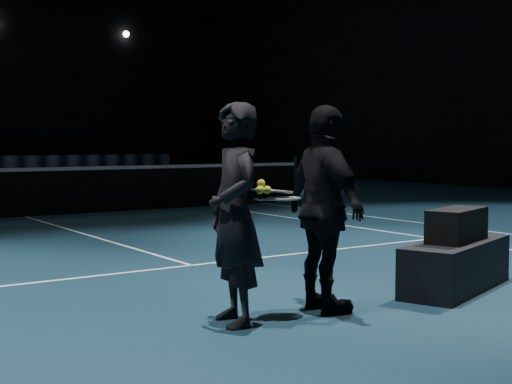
{
  "coord_description": "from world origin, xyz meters",
  "views": [
    {
      "loc": [
        -3.99,
        -13.59,
        1.43
      ],
      "look_at": [
        -0.83,
        -8.96,
        1.04
      ],
      "focal_mm": 50.0,
      "sensor_mm": 36.0,
      "label": 1
    }
  ],
  "objects_px": {
    "player_a": "(235,214)",
    "player_b": "(325,209)",
    "racket_lower": "(284,199)",
    "racket_upper": "(276,191)",
    "racket_bag": "(457,225)",
    "tennis_balls": "(263,188)",
    "player_bench": "(456,266)"
  },
  "relations": [
    {
      "from": "player_a",
      "to": "player_b",
      "type": "bearing_deg",
      "value": 95.69
    },
    {
      "from": "racket_lower",
      "to": "racket_upper",
      "type": "distance_m",
      "value": 0.09
    },
    {
      "from": "racket_bag",
      "to": "racket_lower",
      "type": "distance_m",
      "value": 2.05
    },
    {
      "from": "player_b",
      "to": "racket_upper",
      "type": "relative_size",
      "value": 2.56
    },
    {
      "from": "racket_upper",
      "to": "tennis_balls",
      "type": "height_order",
      "value": "tennis_balls"
    },
    {
      "from": "racket_upper",
      "to": "racket_bag",
      "type": "bearing_deg",
      "value": -1.75
    },
    {
      "from": "player_a",
      "to": "racket_upper",
      "type": "relative_size",
      "value": 2.56
    },
    {
      "from": "player_bench",
      "to": "player_b",
      "type": "xyz_separation_m",
      "value": [
        -1.62,
        0.04,
        0.63
      ]
    },
    {
      "from": "racket_upper",
      "to": "racket_lower",
      "type": "bearing_deg",
      "value": -42.66
    },
    {
      "from": "player_bench",
      "to": "player_b",
      "type": "height_order",
      "value": "player_b"
    },
    {
      "from": "racket_bag",
      "to": "tennis_balls",
      "type": "bearing_deg",
      "value": 158.03
    },
    {
      "from": "player_a",
      "to": "racket_lower",
      "type": "bearing_deg",
      "value": 95.69
    },
    {
      "from": "player_b",
      "to": "tennis_balls",
      "type": "height_order",
      "value": "player_b"
    },
    {
      "from": "player_bench",
      "to": "tennis_balls",
      "type": "relative_size",
      "value": 13.25
    },
    {
      "from": "player_a",
      "to": "racket_lower",
      "type": "distance_m",
      "value": 0.46
    },
    {
      "from": "player_a",
      "to": "player_b",
      "type": "xyz_separation_m",
      "value": [
        0.85,
        -0.08,
        0.0
      ]
    },
    {
      "from": "player_a",
      "to": "racket_upper",
      "type": "xyz_separation_m",
      "value": [
        0.4,
        0.0,
        0.16
      ]
    },
    {
      "from": "racket_bag",
      "to": "player_b",
      "type": "relative_size",
      "value": 0.46
    },
    {
      "from": "player_b",
      "to": "racket_upper",
      "type": "height_order",
      "value": "player_b"
    },
    {
      "from": "player_b",
      "to": "tennis_balls",
      "type": "xyz_separation_m",
      "value": [
        -0.59,
        0.06,
        0.2
      ]
    },
    {
      "from": "player_a",
      "to": "tennis_balls",
      "type": "relative_size",
      "value": 14.53
    },
    {
      "from": "tennis_balls",
      "to": "player_a",
      "type": "bearing_deg",
      "value": 175.54
    },
    {
      "from": "tennis_balls",
      "to": "racket_lower",
      "type": "bearing_deg",
      "value": -7.05
    },
    {
      "from": "player_bench",
      "to": "player_a",
      "type": "distance_m",
      "value": 2.55
    },
    {
      "from": "racket_bag",
      "to": "player_a",
      "type": "distance_m",
      "value": 2.48
    },
    {
      "from": "racket_lower",
      "to": "racket_upper",
      "type": "xyz_separation_m",
      "value": [
        -0.05,
        0.04,
        0.06
      ]
    },
    {
      "from": "tennis_balls",
      "to": "player_bench",
      "type": "bearing_deg",
      "value": -2.57
    },
    {
      "from": "player_bench",
      "to": "racket_upper",
      "type": "height_order",
      "value": "racket_upper"
    },
    {
      "from": "racket_bag",
      "to": "racket_upper",
      "type": "bearing_deg",
      "value": 157.27
    },
    {
      "from": "player_a",
      "to": "racket_upper",
      "type": "height_order",
      "value": "player_a"
    },
    {
      "from": "racket_upper",
      "to": "tennis_balls",
      "type": "relative_size",
      "value": 5.67
    },
    {
      "from": "player_b",
      "to": "tennis_balls",
      "type": "relative_size",
      "value": 14.53
    }
  ]
}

